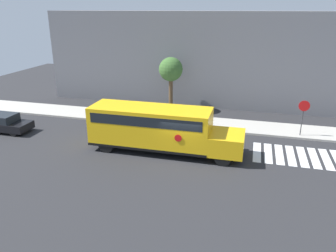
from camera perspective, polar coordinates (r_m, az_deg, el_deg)
ground_plane at (r=20.85m, az=2.63°, el=-5.41°), size 60.00×60.00×0.00m
sidewalk_strip at (r=26.74m, az=5.62°, el=0.54°), size 44.00×3.00×0.15m
building_backdrop at (r=32.01m, az=7.85°, el=11.50°), size 32.00×4.00×8.64m
crosswalk_stripes at (r=22.50m, az=21.49°, el=-4.88°), size 5.40×3.20×0.01m
school_bus at (r=21.11m, az=-1.88°, el=-0.15°), size 9.89×2.57×2.92m
parked_car at (r=27.82m, az=-26.75°, el=0.50°), size 4.05×1.71×1.35m
stop_sign at (r=25.23m, az=22.48°, el=2.14°), size 0.77×0.10×2.76m
tree_near_sidewalk at (r=29.17m, az=0.49°, el=9.68°), size 2.11×2.11×4.86m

